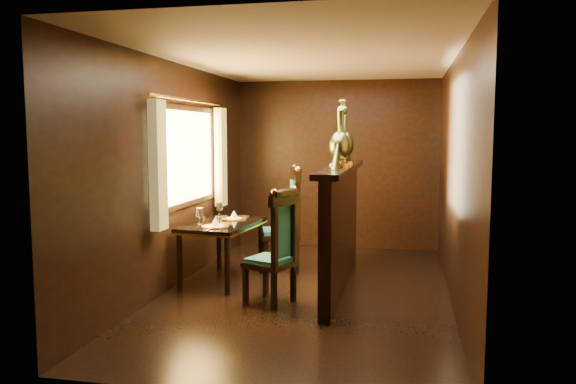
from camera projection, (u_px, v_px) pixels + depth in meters
name	position (u px, v px, depth m)	size (l,w,h in m)	color
ground	(307.00, 292.00, 6.10)	(5.00, 5.00, 0.00)	black
room_shell	(300.00, 146.00, 5.97)	(3.04, 5.04, 2.52)	black
partition	(341.00, 224.00, 6.25)	(0.26, 2.70, 1.36)	black
dining_table	(222.00, 228.00, 6.51)	(0.82, 1.23, 0.89)	black
chair_left	(279.00, 244.00, 5.59)	(0.56, 0.57, 1.19)	black
chair_right	(290.00, 216.00, 7.02)	(0.60, 0.62, 1.32)	black
peacock_left	(340.00, 133.00, 5.95)	(0.23, 0.61, 0.72)	#1C5541
peacock_right	(344.00, 133.00, 6.39)	(0.23, 0.61, 0.73)	#1C5541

